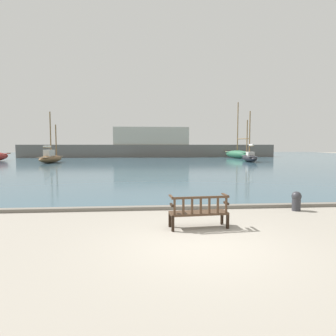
{
  "coord_description": "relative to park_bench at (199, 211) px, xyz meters",
  "views": [
    {
      "loc": [
        -1.38,
        -6.66,
        2.3
      ],
      "look_at": [
        0.09,
        10.0,
        1.0
      ],
      "focal_mm": 32.0,
      "sensor_mm": 36.0,
      "label": 1
    }
  ],
  "objects": [
    {
      "name": "mooring_bollard",
      "position": [
        3.82,
        1.87,
        -0.1
      ],
      "size": [
        0.34,
        0.34,
        0.68
      ],
      "color": "#2D2D33",
      "rests_on": "ground"
    },
    {
      "name": "park_bench",
      "position": [
        0.0,
        0.0,
        0.0
      ],
      "size": [
        1.64,
        0.65,
        0.92
      ],
      "color": "black",
      "rests_on": "ground"
    },
    {
      "name": "sailboat_mid_port",
      "position": [
        12.68,
        30.48,
        0.22
      ],
      "size": [
        2.3,
        5.98,
        6.63
      ],
      "color": "black",
      "rests_on": "harbor_water"
    },
    {
      "name": "quay_edge_kerb",
      "position": [
        -0.18,
        2.5,
        -0.41
      ],
      "size": [
        40.0,
        0.3,
        0.12
      ],
      "primitive_type": "cube",
      "color": "slate",
      "rests_on": "ground"
    },
    {
      "name": "harbor_water",
      "position": [
        -0.18,
        42.65,
        -0.43
      ],
      "size": [
        100.0,
        80.0,
        0.08
      ],
      "primitive_type": "cube",
      "color": "#385666",
      "rests_on": "ground"
    },
    {
      "name": "far_breakwater",
      "position": [
        -0.08,
        45.96,
        1.37
      ],
      "size": [
        45.36,
        2.4,
        5.45
      ],
      "color": "#66605B",
      "rests_on": "ground"
    },
    {
      "name": "sailboat_mid_starboard",
      "position": [
        -12.8,
        30.1,
        0.25
      ],
      "size": [
        2.33,
        5.5,
        6.28
      ],
      "color": "brown",
      "rests_on": "harbor_water"
    },
    {
      "name": "sailboat_outer_starboard",
      "position": [
        14.36,
        40.43,
        0.34
      ],
      "size": [
        3.34,
        8.46,
        9.2
      ],
      "color": "#2D6647",
      "rests_on": "harbor_water"
    },
    {
      "name": "ground_plane",
      "position": [
        -0.18,
        -1.35,
        -0.47
      ],
      "size": [
        160.0,
        160.0,
        0.0
      ],
      "primitive_type": "plane",
      "color": "gray"
    }
  ]
}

